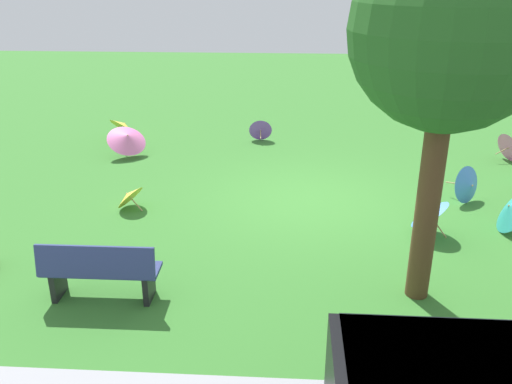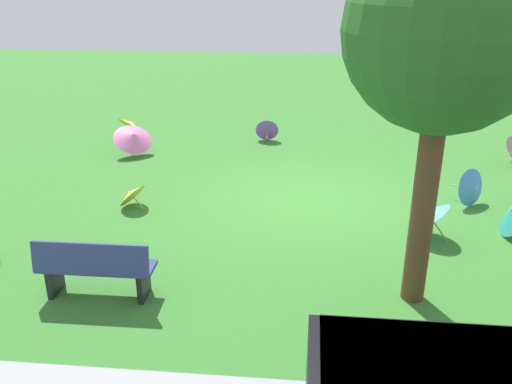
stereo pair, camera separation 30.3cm
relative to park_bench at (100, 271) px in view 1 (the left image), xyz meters
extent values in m
plane|color=#387A2D|center=(-2.95, -3.63, -0.47)|extent=(40.00, 40.00, 0.00)
cube|color=navy|center=(0.00, -0.07, -0.02)|extent=(1.60, 0.46, 0.05)
cube|color=navy|center=(0.00, 0.13, 0.21)|extent=(1.60, 0.12, 0.45)
cube|color=black|center=(0.64, -0.07, -0.24)|extent=(0.08, 0.41, 0.45)
cube|color=black|center=(-0.64, -0.07, -0.24)|extent=(0.08, 0.41, 0.45)
cylinder|color=brown|center=(-4.37, -0.42, 0.97)|extent=(0.31, 0.31, 2.88)
sphere|color=#286023|center=(-4.37, -0.42, 3.14)|extent=(2.42, 2.42, 2.42)
cylinder|color=tan|center=(-5.10, -2.23, -0.27)|extent=(0.32, 0.13, 0.39)
cone|color=#4C8CE5|center=(-4.90, -2.30, -0.02)|extent=(0.86, 0.91, 0.59)
sphere|color=tan|center=(-4.86, -2.31, 0.04)|extent=(0.06, 0.05, 0.05)
cylinder|color=tan|center=(-1.79, -7.42, -0.24)|extent=(0.05, 0.38, 0.14)
cone|color=purple|center=(-1.78, -7.66, -0.16)|extent=(0.62, 0.33, 0.61)
sphere|color=tan|center=(-1.77, -7.71, -0.14)|extent=(0.04, 0.05, 0.05)
cylinder|color=tan|center=(2.01, -7.42, -0.30)|extent=(0.22, 0.25, 0.33)
cone|color=yellow|center=(1.89, -7.57, -0.09)|extent=(0.97, 0.96, 0.60)
sphere|color=tan|center=(1.86, -7.61, -0.04)|extent=(0.06, 0.06, 0.05)
cylinder|color=tan|center=(-5.86, -3.96, -0.15)|extent=(0.30, 0.36, 0.11)
cone|color=#4C8CE5|center=(-6.04, -3.74, -0.09)|extent=(0.74, 0.68, 0.74)
sphere|color=tan|center=(-6.09, -3.69, -0.08)|extent=(0.05, 0.06, 0.04)
cylinder|color=tan|center=(-7.56, -6.25, -0.19)|extent=(0.33, 0.15, 0.15)
cone|color=pink|center=(-7.77, -6.33, -0.11)|extent=(0.60, 0.80, 0.72)
sphere|color=tan|center=(-6.34, -2.55, 0.01)|extent=(0.05, 0.04, 0.05)
cylinder|color=tan|center=(0.33, -2.99, -0.34)|extent=(0.25, 0.11, 0.25)
cone|color=yellow|center=(0.48, -3.05, -0.19)|extent=(0.66, 0.72, 0.51)
sphere|color=tan|center=(0.52, -3.06, -0.15)|extent=(0.06, 0.05, 0.05)
cylinder|color=tan|center=(1.47, -6.22, -0.27)|extent=(0.19, 0.23, 0.40)
cone|color=pink|center=(1.35, -6.07, 0.02)|extent=(1.28, 1.27, 0.69)
sphere|color=tan|center=(1.32, -6.02, 0.10)|extent=(0.06, 0.06, 0.05)
camera|label=1|loc=(-2.51, 6.23, 3.80)|focal=38.00mm
camera|label=2|loc=(-2.81, 6.20, 3.80)|focal=38.00mm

